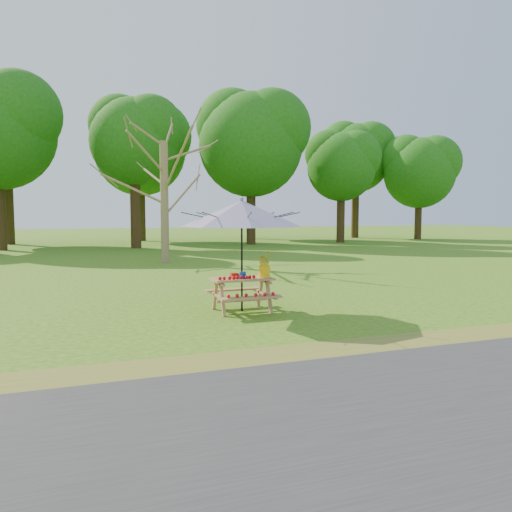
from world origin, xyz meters
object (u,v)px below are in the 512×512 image
object	(u,v)px
picnic_table	(242,295)
flower_bucket	(265,263)
patio_umbrella	(242,213)
bare_tree	(163,90)

from	to	relation	value
picnic_table	flower_bucket	xyz separation A→B (m)	(0.48, -0.01, 0.62)
picnic_table	patio_umbrella	xyz separation A→B (m)	(0.00, 0.00, 1.62)
bare_tree	patio_umbrella	xyz separation A→B (m)	(-0.29, -10.45, -4.77)
bare_tree	picnic_table	bearing A→B (deg)	-91.58
picnic_table	patio_umbrella	bearing A→B (deg)	84.81
bare_tree	flower_bucket	size ratio (longest dim) A/B	21.45
flower_bucket	picnic_table	bearing A→B (deg)	178.74
flower_bucket	bare_tree	bearing A→B (deg)	91.05
bare_tree	picnic_table	size ratio (longest dim) A/B	8.38
patio_umbrella	picnic_table	bearing A→B (deg)	-95.19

